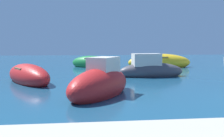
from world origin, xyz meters
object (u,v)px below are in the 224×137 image
at_px(moored_boat_2, 100,84).
at_px(moored_boat_5, 159,62).
at_px(moored_boat_1, 150,70).
at_px(moored_boat_4, 28,76).
at_px(moored_boat_7, 92,63).

xyz_separation_m(moored_boat_2, moored_boat_5, (6.01, 11.33, -0.02)).
xyz_separation_m(moored_boat_1, moored_boat_4, (-7.26, -1.69, -0.08)).
height_order(moored_boat_1, moored_boat_2, moored_boat_2).
bearing_deg(moored_boat_1, moored_boat_7, 114.96).
bearing_deg(moored_boat_1, moored_boat_5, 64.40).
distance_m(moored_boat_2, moored_boat_7, 12.09).
height_order(moored_boat_4, moored_boat_5, moored_boat_5).
bearing_deg(moored_boat_4, moored_boat_1, -110.36).
distance_m(moored_boat_2, moored_boat_4, 5.20).
bearing_deg(moored_boat_1, moored_boat_2, -126.92).
bearing_deg(moored_boat_5, moored_boat_1, -112.24).
distance_m(moored_boat_5, moored_boat_7, 6.15).
bearing_deg(moored_boat_5, moored_boat_7, 173.04).
bearing_deg(moored_boat_4, moored_boat_2, -167.72).
xyz_separation_m(moored_boat_1, moored_boat_7, (-3.64, 6.77, -0.07)).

